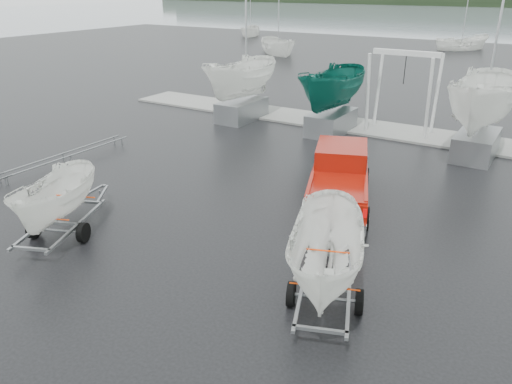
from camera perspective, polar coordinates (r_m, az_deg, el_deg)
name	(u,v)px	position (r m, az deg, el deg)	size (l,w,h in m)	color
ground_plane	(226,219)	(16.41, -3.51, -3.08)	(120.00, 120.00, 0.00)	black
dock	(365,127)	(27.38, 12.40, 7.26)	(30.00, 3.00, 0.12)	gray
pickup_truck	(340,175)	(17.60, 9.53, 1.92)	(3.71, 5.90, 1.86)	maroon
trailer_hitched	(331,198)	(11.09, 8.62, -0.72)	(2.35, 3.79, 5.13)	gray
trailer_parked	(51,162)	(15.48, -22.42, 3.19)	(2.47, 3.78, 4.42)	gray
boat_hoist	(404,81)	(26.31, 16.52, 12.11)	(3.30, 2.18, 4.12)	silver
keelboat_0	(241,53)	(27.77, -1.69, 15.55)	(2.30, 3.20, 10.46)	gray
keelboat_1	(335,63)	(25.45, 8.99, 14.35)	(2.23, 3.20, 7.03)	gray
keelboat_2	(491,63)	(23.38, 25.24, 13.23)	(2.58, 3.20, 10.75)	gray
mast_rack_0	(67,155)	(22.91, -20.84, 4.03)	(0.56, 6.50, 0.06)	gray
moored_boat_0	(278,54)	(56.07, 2.53, 15.49)	(3.95, 3.95, 11.66)	white
moored_boat_1	(460,50)	(63.95, 22.33, 14.80)	(3.63, 3.63, 11.37)	white
moored_boat_4	(251,36)	(75.08, -0.63, 17.38)	(3.06, 3.10, 11.12)	white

